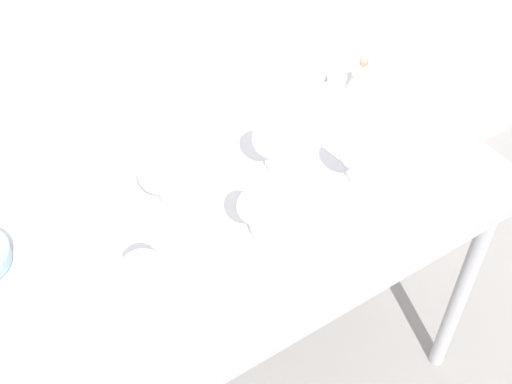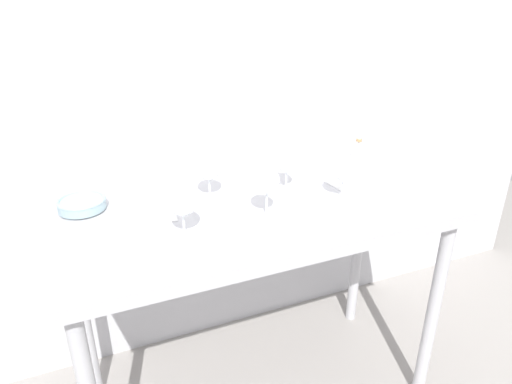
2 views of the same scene
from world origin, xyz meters
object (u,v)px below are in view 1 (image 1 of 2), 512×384
wine_glass_far_left (159,175)px  wine_glass_near_left (143,273)px  decanter_funnel (362,77)px  tasting_sheet_lower (332,130)px  wine_glass_near_center (256,208)px  wine_glass_far_right (270,140)px  tasting_sheet_upper (77,252)px  wine_glass_near_right (357,154)px

wine_glass_far_left → wine_glass_near_left: bearing=-123.5°
wine_glass_far_left → decanter_funnel: 0.72m
wine_glass_near_left → tasting_sheet_lower: (0.68, 0.25, -0.12)m
wine_glass_near_center → wine_glass_near_left: (-0.28, -0.02, -0.00)m
wine_glass_far_left → tasting_sheet_lower: bearing=1.6°
wine_glass_far_left → wine_glass_far_right: bearing=-6.9°
tasting_sheet_lower → wine_glass_near_center: bearing=-158.5°
wine_glass_far_right → tasting_sheet_upper: bearing=176.6°
wine_glass_far_left → tasting_sheet_lower: (0.53, 0.01, -0.12)m
tasting_sheet_lower → tasting_sheet_upper: bearing=173.5°
decanter_funnel → wine_glass_far_left: bearing=-170.8°
wine_glass_near_right → tasting_sheet_lower: size_ratio=0.57×
wine_glass_near_left → decanter_funnel: 0.93m
wine_glass_far_right → tasting_sheet_lower: bearing=11.6°
wine_glass_near_right → wine_glass_far_left: (-0.44, 0.18, 0.01)m
wine_glass_near_center → decanter_funnel: wine_glass_near_center is taller
wine_glass_near_left → tasting_sheet_upper: wine_glass_near_left is taller
wine_glass_far_left → tasting_sheet_upper: bearing=-179.0°
wine_glass_far_right → wine_glass_far_left: bearing=173.1°
decanter_funnel → tasting_sheet_lower: bearing=-150.9°
tasting_sheet_upper → wine_glass_far_right: bearing=0.0°
tasting_sheet_lower → decanter_funnel: bearing=21.1°
wine_glass_near_center → wine_glass_far_left: 0.25m
wine_glass_near_right → wine_glass_near_left: wine_glass_near_left is taller
wine_glass_near_right → wine_glass_far_left: bearing=157.6°
wine_glass_near_left → tasting_sheet_lower: 0.74m
wine_glass_near_right → decanter_funnel: 0.40m
wine_glass_near_center → wine_glass_far_left: same height
wine_glass_near_center → tasting_sheet_lower: wine_glass_near_center is taller
wine_glass_far_right → wine_glass_near_left: wine_glass_near_left is taller
wine_glass_far_right → wine_glass_near_right: wine_glass_far_right is taller
wine_glass_far_right → wine_glass_near_left: size_ratio=0.96×
wine_glass_far_left → tasting_sheet_upper: size_ratio=0.79×
wine_glass_near_right → wine_glass_near_center: bearing=-174.7°
wine_glass_near_right → wine_glass_far_left: 0.48m
tasting_sheet_lower → wine_glass_far_left: bearing=173.7°
wine_glass_near_center → wine_glass_near_right: 0.31m
tasting_sheet_upper → decanter_funnel: decanter_funnel is taller
wine_glass_near_right → tasting_sheet_lower: wine_glass_near_right is taller
wine_glass_near_right → wine_glass_far_left: size_ratio=0.91×
tasting_sheet_upper → tasting_sheet_lower: same height
wine_glass_near_center → wine_glass_near_left: wine_glass_near_left is taller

